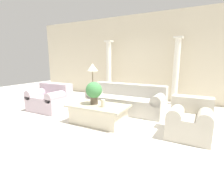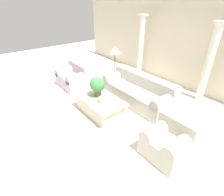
# 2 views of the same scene
# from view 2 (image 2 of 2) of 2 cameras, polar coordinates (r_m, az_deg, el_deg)

# --- Properties ---
(ground_plane) EXTENTS (16.00, 16.00, 0.00)m
(ground_plane) POSITION_cam_2_polar(r_m,az_deg,el_deg) (5.19, 0.25, -2.21)
(ground_plane) COLOR silver
(wall_back) EXTENTS (10.00, 0.06, 3.20)m
(wall_back) POSITION_cam_2_polar(r_m,az_deg,el_deg) (6.56, 20.27, 18.05)
(wall_back) COLOR beige
(wall_back) RESTS_ON ground_plane
(sofa_long) EXTENTS (2.27, 0.89, 0.80)m
(sofa_long) POSITION_cam_2_polar(r_m,az_deg,el_deg) (5.28, 8.42, 2.18)
(sofa_long) COLOR #B7B2A8
(sofa_long) RESTS_ON ground_plane
(loveseat) EXTENTS (1.12, 0.89, 0.80)m
(loveseat) POSITION_cam_2_polar(r_m,az_deg,el_deg) (6.29, -11.98, 6.71)
(loveseat) COLOR #BDA9B5
(loveseat) RESTS_ON ground_plane
(coffee_table) EXTENTS (1.43, 0.83, 0.45)m
(coffee_table) POSITION_cam_2_polar(r_m,az_deg,el_deg) (4.73, -3.91, -2.50)
(coffee_table) COLOR beige
(coffee_table) RESTS_ON ground_plane
(potted_plant) EXTENTS (0.40, 0.40, 0.55)m
(potted_plant) POSITION_cam_2_polar(r_m,az_deg,el_deg) (4.58, -4.78, 4.19)
(potted_plant) COLOR brown
(potted_plant) RESTS_ON coffee_table
(pillar_candle) EXTENTS (0.10, 0.10, 0.17)m
(pillar_candle) POSITION_cam_2_polar(r_m,az_deg,el_deg) (4.38, -3.60, -0.60)
(pillar_candle) COLOR beige
(pillar_candle) RESTS_ON coffee_table
(floor_lamp) EXTENTS (0.36, 0.36, 1.40)m
(floor_lamp) POSITION_cam_2_polar(r_m,az_deg,el_deg) (5.98, 0.97, 14.48)
(floor_lamp) COLOR brown
(floor_lamp) RESTS_ON ground_plane
(column_left) EXTENTS (0.28, 0.28, 2.26)m
(column_left) POSITION_cam_2_polar(r_m,az_deg,el_deg) (7.04, 9.35, 16.42)
(column_left) COLOR silver
(column_left) RESTS_ON ground_plane
(column_right) EXTENTS (0.28, 0.28, 2.26)m
(column_right) POSITION_cam_2_polar(r_m,az_deg,el_deg) (5.68, 29.00, 9.81)
(column_right) COLOR silver
(column_right) RESTS_ON ground_plane
(armchair) EXTENTS (0.80, 0.87, 0.77)m
(armchair) POSITION_cam_2_polar(r_m,az_deg,el_deg) (3.70, 18.39, -12.82)
(armchair) COLOR beige
(armchair) RESTS_ON ground_plane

